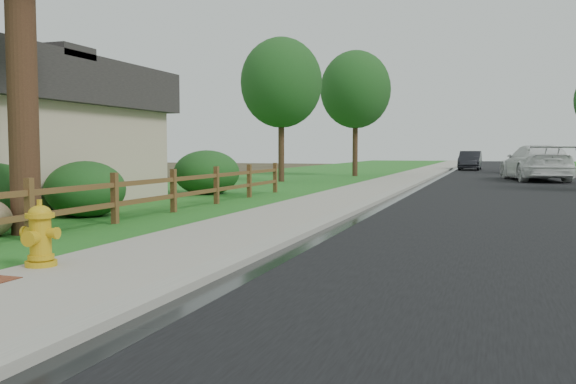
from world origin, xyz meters
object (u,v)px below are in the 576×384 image
(ranch_fence, at_px, (147,192))
(white_suv, at_px, (536,163))
(dark_car_mid, at_px, (527,161))
(fire_hydrant, at_px, (40,236))

(ranch_fence, xyz_separation_m, white_suv, (9.27, 20.99, 0.29))
(dark_car_mid, bearing_deg, ranch_fence, 87.53)
(ranch_fence, bearing_deg, fire_hydrant, -71.12)
(white_suv, relative_size, dark_car_mid, 1.33)
(ranch_fence, relative_size, fire_hydrant, 20.12)
(white_suv, xyz_separation_m, dark_car_mid, (0.14, 11.15, -0.10))
(ranch_fence, height_order, fire_hydrant, ranch_fence)
(ranch_fence, relative_size, white_suv, 2.78)
(ranch_fence, height_order, dark_car_mid, dark_car_mid)
(white_suv, height_order, dark_car_mid, white_suv)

